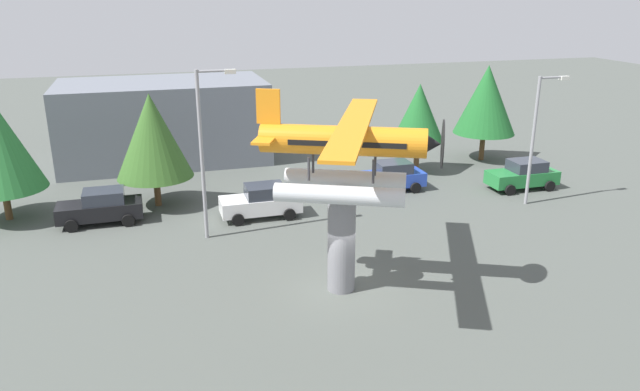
# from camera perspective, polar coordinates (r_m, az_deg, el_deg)

# --- Properties ---
(ground_plane) EXTENTS (140.00, 140.00, 0.00)m
(ground_plane) POSITION_cam_1_polar(r_m,az_deg,el_deg) (24.71, 1.98, -8.75)
(ground_plane) COLOR #4C514C
(display_pedestal) EXTENTS (1.10, 1.10, 3.98)m
(display_pedestal) POSITION_cam_1_polar(r_m,az_deg,el_deg) (23.85, 2.03, -4.51)
(display_pedestal) COLOR slate
(display_pedestal) RESTS_ON ground
(floatplane_monument) EXTENTS (7.15, 9.89, 4.00)m
(floatplane_monument) POSITION_cam_1_polar(r_m,az_deg,el_deg) (22.63, 2.47, 4.01)
(floatplane_monument) COLOR silver
(floatplane_monument) RESTS_ON display_pedestal
(car_near_black) EXTENTS (4.20, 2.02, 1.76)m
(car_near_black) POSITION_cam_1_polar(r_m,az_deg,el_deg) (32.94, -19.96, -1.01)
(car_near_black) COLOR black
(car_near_black) RESTS_ON ground
(car_mid_white) EXTENTS (4.20, 2.02, 1.76)m
(car_mid_white) POSITION_cam_1_polar(r_m,az_deg,el_deg) (31.93, -5.53, -0.54)
(car_mid_white) COLOR white
(car_mid_white) RESTS_ON ground
(car_far_blue) EXTENTS (4.20, 2.02, 1.76)m
(car_far_blue) POSITION_cam_1_polar(r_m,az_deg,el_deg) (36.26, 6.61, 1.81)
(car_far_blue) COLOR #2847B7
(car_far_blue) RESTS_ON ground
(car_distant_green) EXTENTS (4.20, 2.02, 1.76)m
(car_distant_green) POSITION_cam_1_polar(r_m,az_deg,el_deg) (38.35, 18.61, 1.88)
(car_distant_green) COLOR #237A38
(car_distant_green) RESTS_ON ground
(streetlight_primary) EXTENTS (1.84, 0.28, 8.09)m
(streetlight_primary) POSITION_cam_1_polar(r_m,az_deg,el_deg) (28.55, -10.77, 4.83)
(streetlight_primary) COLOR gray
(streetlight_primary) RESTS_ON ground
(streetlight_secondary) EXTENTS (1.84, 0.28, 7.12)m
(streetlight_secondary) POSITION_cam_1_polar(r_m,az_deg,el_deg) (34.98, 19.81, 5.77)
(streetlight_secondary) COLOR gray
(streetlight_secondary) RESTS_ON ground
(storefront_building) EXTENTS (13.87, 7.50, 5.50)m
(storefront_building) POSITION_cam_1_polar(r_m,az_deg,el_deg) (43.65, -14.50, 6.80)
(storefront_building) COLOR slate
(storefront_building) RESTS_ON ground
(tree_east) EXTENTS (4.13, 4.13, 6.26)m
(tree_east) POSITION_cam_1_polar(r_m,az_deg,el_deg) (33.90, -15.54, 5.43)
(tree_east) COLOR brown
(tree_east) RESTS_ON ground
(tree_center_back) EXTENTS (3.31, 3.31, 5.79)m
(tree_center_back) POSITION_cam_1_polar(r_m,az_deg,el_deg) (39.60, 9.32, 7.70)
(tree_center_back) COLOR brown
(tree_center_back) RESTS_ON ground
(tree_far_east) EXTENTS (4.21, 4.21, 6.61)m
(tree_far_east) POSITION_cam_1_polar(r_m,az_deg,el_deg) (43.44, 15.41, 8.71)
(tree_far_east) COLOR brown
(tree_far_east) RESTS_ON ground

